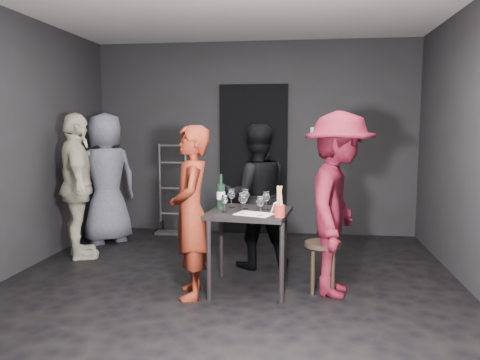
# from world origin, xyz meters

# --- Properties ---
(floor) EXTENTS (4.50, 5.00, 0.02)m
(floor) POSITION_xyz_m (0.00, 0.00, 0.00)
(floor) COLOR black
(floor) RESTS_ON ground
(wall_back) EXTENTS (4.50, 0.04, 2.70)m
(wall_back) POSITION_xyz_m (0.00, 2.50, 1.35)
(wall_back) COLOR black
(wall_back) RESTS_ON ground
(wall_front) EXTENTS (4.50, 0.04, 2.70)m
(wall_front) POSITION_xyz_m (0.00, -2.50, 1.35)
(wall_front) COLOR black
(wall_front) RESTS_ON ground
(doorway) EXTENTS (0.95, 0.10, 2.10)m
(doorway) POSITION_xyz_m (0.00, 2.44, 1.05)
(doorway) COLOR black
(doorway) RESTS_ON ground
(wallbox_upper) EXTENTS (0.12, 0.06, 0.12)m
(wallbox_upper) POSITION_xyz_m (0.85, 2.45, 1.45)
(wallbox_upper) COLOR #B7B7B2
(wallbox_upper) RESTS_ON wall_back
(wallbox_lower) EXTENTS (0.10, 0.06, 0.14)m
(wallbox_lower) POSITION_xyz_m (1.05, 2.45, 1.40)
(wallbox_lower) COLOR #B7B7B2
(wallbox_lower) RESTS_ON wall_back
(hand_truck) EXTENTS (0.42, 0.35, 1.27)m
(hand_truck) POSITION_xyz_m (-1.16, 2.32, 0.23)
(hand_truck) COLOR #B2B2B7
(hand_truck) RESTS_ON floor
(tasting_table) EXTENTS (0.72, 0.72, 0.75)m
(tasting_table) POSITION_xyz_m (0.20, 0.13, 0.65)
(tasting_table) COLOR black
(tasting_table) RESTS_ON floor
(stool) EXTENTS (0.33, 0.33, 0.47)m
(stool) POSITION_xyz_m (0.89, 0.14, 0.37)
(stool) COLOR #35221B
(stool) RESTS_ON floor
(server_red) EXTENTS (0.50, 0.65, 1.58)m
(server_red) POSITION_xyz_m (-0.29, -0.12, 0.79)
(server_red) COLOR maroon
(server_red) RESTS_ON floor
(woman_black) EXTENTS (0.87, 0.63, 1.61)m
(woman_black) POSITION_xyz_m (0.19, 0.86, 0.81)
(woman_black) COLOR black
(woman_black) RESTS_ON floor
(man_maroon) EXTENTS (0.78, 1.28, 1.85)m
(man_maroon) POSITION_xyz_m (1.01, 0.11, 0.92)
(man_maroon) COLOR #530D1A
(man_maroon) RESTS_ON floor
(bystander_cream) EXTENTS (1.03, 1.21, 1.88)m
(bystander_cream) POSITION_xyz_m (-1.87, 0.91, 0.94)
(bystander_cream) COLOR beige
(bystander_cream) RESTS_ON floor
(bystander_grey) EXTENTS (1.03, 1.02, 1.92)m
(bystander_grey) POSITION_xyz_m (-1.85, 1.65, 0.96)
(bystander_grey) COLOR slate
(bystander_grey) RESTS_ON floor
(tasting_mat) EXTENTS (0.37, 0.31, 0.00)m
(tasting_mat) POSITION_xyz_m (0.27, -0.04, 0.75)
(tasting_mat) COLOR white
(tasting_mat) RESTS_ON tasting_table
(wine_glass_a) EXTENTS (0.08, 0.08, 0.18)m
(wine_glass_a) POSITION_xyz_m (-0.01, 0.03, 0.84)
(wine_glass_a) COLOR white
(wine_glass_a) RESTS_ON tasting_table
(wine_glass_b) EXTENTS (0.09, 0.09, 0.20)m
(wine_glass_b) POSITION_xyz_m (0.02, 0.26, 0.85)
(wine_glass_b) COLOR white
(wine_glass_b) RESTS_ON tasting_table
(wine_glass_c) EXTENTS (0.08, 0.08, 0.21)m
(wine_glass_c) POSITION_xyz_m (0.16, 0.22, 0.86)
(wine_glass_c) COLOR white
(wine_glass_c) RESTS_ON tasting_table
(wine_glass_d) EXTENTS (0.11, 0.11, 0.21)m
(wine_glass_d) POSITION_xyz_m (0.16, -0.02, 0.86)
(wine_glass_d) COLOR white
(wine_glass_d) RESTS_ON tasting_table
(wine_glass_e) EXTENTS (0.09, 0.09, 0.19)m
(wine_glass_e) POSITION_xyz_m (0.33, -0.10, 0.85)
(wine_glass_e) COLOR white
(wine_glass_e) RESTS_ON tasting_table
(wine_glass_f) EXTENTS (0.07, 0.07, 0.19)m
(wine_glass_f) POSITION_xyz_m (0.36, 0.18, 0.85)
(wine_glass_f) COLOR white
(wine_glass_f) RESTS_ON tasting_table
(wine_bottle) EXTENTS (0.08, 0.08, 0.33)m
(wine_bottle) POSITION_xyz_m (-0.08, 0.21, 0.88)
(wine_bottle) COLOR black
(wine_bottle) RESTS_ON tasting_table
(breadstick_cup) EXTENTS (0.09, 0.09, 0.29)m
(breadstick_cup) POSITION_xyz_m (0.50, -0.13, 0.88)
(breadstick_cup) COLOR #AC2921
(breadstick_cup) RESTS_ON tasting_table
(reserved_card) EXTENTS (0.11, 0.15, 0.10)m
(reserved_card) POSITION_xyz_m (0.45, 0.07, 0.80)
(reserved_card) COLOR white
(reserved_card) RESTS_ON tasting_table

